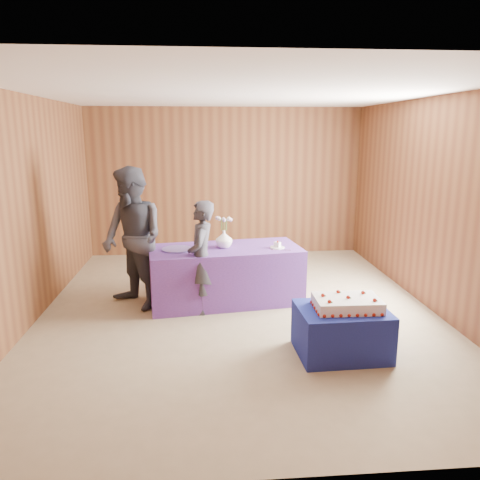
{
  "coord_description": "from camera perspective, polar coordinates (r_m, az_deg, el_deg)",
  "views": [
    {
      "loc": [
        -0.45,
        -5.65,
        2.26
      ],
      "look_at": [
        0.03,
        0.1,
        0.92
      ],
      "focal_mm": 35.0,
      "sensor_mm": 36.0,
      "label": 1
    }
  ],
  "objects": [
    {
      "name": "knife",
      "position": [
        6.14,
        4.98,
        -1.21
      ],
      "size": [
        0.26,
        0.08,
        0.0
      ],
      "primitive_type": "cube",
      "rotation": [
        0.0,
        0.0,
        -0.21
      ],
      "color": "#BCBCC1",
      "rests_on": "serving_table"
    },
    {
      "name": "ground",
      "position": [
        6.1,
        -0.2,
        -8.69
      ],
      "size": [
        6.0,
        6.0,
        0.0
      ],
      "primitive_type": "plane",
      "color": "gray",
      "rests_on": "ground"
    },
    {
      "name": "vase",
      "position": [
        6.23,
        -1.97,
        0.12
      ],
      "size": [
        0.24,
        0.24,
        0.23
      ],
      "primitive_type": "imported",
      "rotation": [
        0.0,
        0.0,
        -0.09
      ],
      "color": "white",
      "rests_on": "serving_table"
    },
    {
      "name": "guest_left",
      "position": [
        5.9,
        -4.74,
        -2.13
      ],
      "size": [
        0.41,
        0.56,
        1.44
      ],
      "primitive_type": "imported",
      "rotation": [
        0.0,
        0.0,
        -1.7
      ],
      "color": "#33333D",
      "rests_on": "ground"
    },
    {
      "name": "cake_table",
      "position": [
        5.03,
        12.25,
        -10.82
      ],
      "size": [
        0.93,
        0.73,
        0.5
      ],
      "primitive_type": "cube",
      "rotation": [
        0.0,
        0.0,
        0.04
      ],
      "color": "navy",
      "rests_on": "ground"
    },
    {
      "name": "cake_slice",
      "position": [
        6.24,
        4.58,
        -0.53
      ],
      "size": [
        0.1,
        0.1,
        0.09
      ],
      "rotation": [
        0.0,
        0.0,
        -0.66
      ],
      "color": "white",
      "rests_on": "plate"
    },
    {
      "name": "platter",
      "position": [
        6.17,
        -7.69,
        -1.13
      ],
      "size": [
        0.5,
        0.5,
        0.02
      ],
      "primitive_type": "cylinder",
      "rotation": [
        0.0,
        0.0,
        0.29
      ],
      "color": "#594B97",
      "rests_on": "serving_table"
    },
    {
      "name": "guest_right",
      "position": [
        6.14,
        -12.92,
        0.14
      ],
      "size": [
        1.12,
        1.13,
        1.84
      ],
      "primitive_type": "imported",
      "rotation": [
        0.0,
        0.0,
        -0.85
      ],
      "color": "#383943",
      "rests_on": "ground"
    },
    {
      "name": "sheet_cake",
      "position": [
        4.91,
        12.92,
        -7.53
      ],
      "size": [
        0.7,
        0.48,
        0.16
      ],
      "rotation": [
        0.0,
        0.0,
        -0.02
      ],
      "color": "white",
      "rests_on": "cake_table"
    },
    {
      "name": "plate",
      "position": [
        6.25,
        4.57,
        -0.9
      ],
      "size": [
        0.24,
        0.24,
        0.01
      ],
      "primitive_type": "cylinder",
      "rotation": [
        0.0,
        0.0,
        -0.24
      ],
      "color": "white",
      "rests_on": "serving_table"
    },
    {
      "name": "room_shell",
      "position": [
        5.68,
        -0.21,
        8.45
      ],
      "size": [
        5.04,
        6.04,
        2.72
      ],
      "color": "brown",
      "rests_on": "ground"
    },
    {
      "name": "flower_spray",
      "position": [
        6.17,
        -1.99,
        2.49
      ],
      "size": [
        0.23,
        0.23,
        0.17
      ],
      "color": "#336A2A",
      "rests_on": "vase"
    },
    {
      "name": "serving_table",
      "position": [
        6.34,
        -1.81,
        -4.24
      ],
      "size": [
        2.1,
        1.16,
        0.75
      ],
      "primitive_type": "cube",
      "rotation": [
        0.0,
        0.0,
        0.14
      ],
      "color": "#6C3797",
      "rests_on": "ground"
    }
  ]
}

